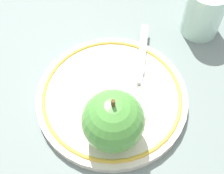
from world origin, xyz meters
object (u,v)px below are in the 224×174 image
fork (141,66)px  plate (112,97)px  drinking_glass (204,11)px  apple_red_whole (113,121)px

fork → plate: bearing=-34.2°
plate → drinking_glass: bearing=76.2°
plate → apple_red_whole: apple_red_whole is taller
plate → apple_red_whole: 0.08m
plate → apple_red_whole: size_ratio=2.48×
fork → apple_red_whole: bearing=-13.5°
apple_red_whole → fork: size_ratio=0.52×
apple_red_whole → plate: bearing=123.9°
plate → fork: size_ratio=1.29×
fork → drinking_glass: size_ratio=2.04×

